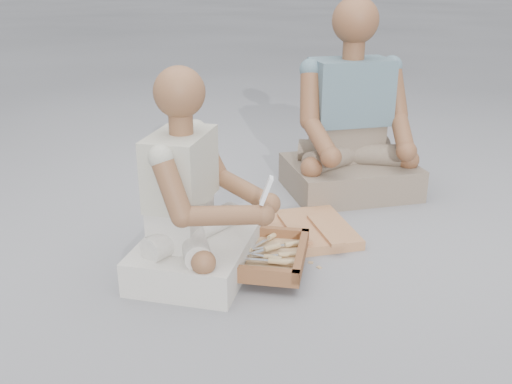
# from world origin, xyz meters

# --- Properties ---
(ground) EXTENTS (60.00, 60.00, 0.00)m
(ground) POSITION_xyz_m (0.00, 0.00, 0.00)
(ground) COLOR gray
(ground) RESTS_ON ground
(carved_panel) EXTENTS (0.75, 0.63, 0.04)m
(carved_panel) POSITION_xyz_m (-0.00, 0.41, 0.02)
(carved_panel) COLOR #98673B
(carved_panel) RESTS_ON ground
(tool_tray) EXTENTS (0.50, 0.40, 0.06)m
(tool_tray) POSITION_xyz_m (-0.12, 0.11, 0.06)
(tool_tray) COLOR brown
(tool_tray) RESTS_ON carved_panel
(chisel_0) EXTENTS (0.22, 0.02, 0.02)m
(chisel_0) POSITION_xyz_m (0.05, 0.03, 0.08)
(chisel_0) COLOR silver
(chisel_0) RESTS_ON tool_tray
(chisel_1) EXTENTS (0.22, 0.03, 0.02)m
(chisel_1) POSITION_xyz_m (0.00, 0.03, 0.08)
(chisel_1) COLOR silver
(chisel_1) RESTS_ON tool_tray
(chisel_2) EXTENTS (0.18, 0.15, 0.02)m
(chisel_2) POSITION_xyz_m (-0.03, 0.12, 0.08)
(chisel_2) COLOR silver
(chisel_2) RESTS_ON tool_tray
(chisel_3) EXTENTS (0.12, 0.20, 0.02)m
(chisel_3) POSITION_xyz_m (-0.03, 0.25, 0.08)
(chisel_3) COLOR silver
(chisel_3) RESTS_ON tool_tray
(chisel_4) EXTENTS (0.21, 0.09, 0.02)m
(chisel_4) POSITION_xyz_m (-0.14, 0.12, 0.08)
(chisel_4) COLOR silver
(chisel_4) RESTS_ON tool_tray
(chisel_5) EXTENTS (0.22, 0.08, 0.02)m
(chisel_5) POSITION_xyz_m (-0.02, 0.06, 0.08)
(chisel_5) COLOR silver
(chisel_5) RESTS_ON tool_tray
(chisel_6) EXTENTS (0.22, 0.07, 0.02)m
(chisel_6) POSITION_xyz_m (0.03, 0.10, 0.07)
(chisel_6) COLOR silver
(chisel_6) RESTS_ON tool_tray
(chisel_7) EXTENTS (0.21, 0.10, 0.02)m
(chisel_7) POSITION_xyz_m (0.05, 0.19, 0.08)
(chisel_7) COLOR silver
(chisel_7) RESTS_ON tool_tray
(wood_chip_0) EXTENTS (0.02, 0.02, 0.00)m
(wood_chip_0) POSITION_xyz_m (0.13, 0.42, 0.00)
(wood_chip_0) COLOR tan
(wood_chip_0) RESTS_ON ground
(wood_chip_1) EXTENTS (0.02, 0.02, 0.00)m
(wood_chip_1) POSITION_xyz_m (0.18, 0.15, 0.00)
(wood_chip_1) COLOR tan
(wood_chip_1) RESTS_ON ground
(wood_chip_2) EXTENTS (0.02, 0.02, 0.00)m
(wood_chip_2) POSITION_xyz_m (-0.03, 0.04, 0.00)
(wood_chip_2) COLOR tan
(wood_chip_2) RESTS_ON ground
(wood_chip_3) EXTENTS (0.02, 0.02, 0.00)m
(wood_chip_3) POSITION_xyz_m (0.00, 0.30, 0.00)
(wood_chip_3) COLOR tan
(wood_chip_3) RESTS_ON ground
(wood_chip_4) EXTENTS (0.02, 0.02, 0.00)m
(wood_chip_4) POSITION_xyz_m (-0.21, 0.17, 0.00)
(wood_chip_4) COLOR tan
(wood_chip_4) RESTS_ON ground
(wood_chip_5) EXTENTS (0.02, 0.02, 0.00)m
(wood_chip_5) POSITION_xyz_m (0.01, 0.02, 0.00)
(wood_chip_5) COLOR tan
(wood_chip_5) RESTS_ON ground
(wood_chip_6) EXTENTS (0.02, 0.02, 0.00)m
(wood_chip_6) POSITION_xyz_m (0.14, 0.18, 0.00)
(wood_chip_6) COLOR tan
(wood_chip_6) RESTS_ON ground
(wood_chip_7) EXTENTS (0.02, 0.02, 0.00)m
(wood_chip_7) POSITION_xyz_m (-0.35, 0.07, 0.00)
(wood_chip_7) COLOR tan
(wood_chip_7) RESTS_ON ground
(craftsman) EXTENTS (0.56, 0.55, 0.80)m
(craftsman) POSITION_xyz_m (-0.31, 0.06, 0.27)
(craftsman) COLOR beige
(craftsman) RESTS_ON ground
(companion) EXTENTS (0.78, 0.71, 1.00)m
(companion) POSITION_xyz_m (0.30, 1.04, 0.33)
(companion) COLOR #736652
(companion) RESTS_ON ground
(mobile_phone) EXTENTS (0.05, 0.05, 0.10)m
(mobile_phone) POSITION_xyz_m (-0.02, -0.02, 0.39)
(mobile_phone) COLOR white
(mobile_phone) RESTS_ON craftsman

